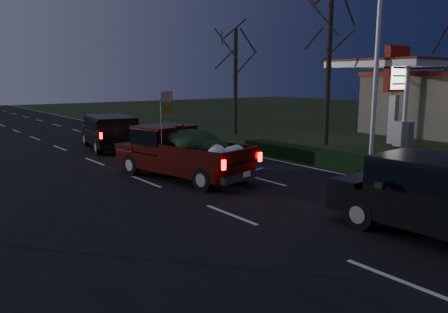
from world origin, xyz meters
TOP-DOWN VIEW (x-y plane):
  - ground at (0.00, 0.00)m, footprint 120.00×120.00m
  - road_asphalt at (0.00, 0.00)m, footprint 14.00×120.00m
  - hedge_row at (7.80, 3.00)m, footprint 1.00×10.00m
  - light_pole at (9.50, 2.00)m, footprint 0.50×0.90m
  - gas_price_pylon at (16.00, 4.99)m, footprint 2.00×0.41m
  - gas_station_building at (24.00, 6.00)m, footprint 10.00×7.00m
  - gas_canopy at (18.00, 6.00)m, footprint 7.10×6.10m
  - bare_tree_mid at (12.50, 7.00)m, footprint 3.60×3.60m
  - bare_tree_far at (11.50, 14.00)m, footprint 3.60×3.60m
  - pickup_truck at (1.43, 4.78)m, footprint 3.17×5.90m
  - lead_suv at (2.07, 13.00)m, footprint 3.01×5.39m

SIDE VIEW (x-z plane):
  - ground at x=0.00m, z-range 0.00..0.00m
  - road_asphalt at x=0.00m, z-range 0.00..0.02m
  - hedge_row at x=7.80m, z-range 0.00..0.60m
  - pickup_truck at x=1.43m, z-range -0.37..2.57m
  - lead_suv at x=2.07m, z-range 0.37..1.84m
  - gas_station_building at x=24.00m, z-range 0.00..4.00m
  - gas_price_pylon at x=16.00m, z-range 0.98..6.56m
  - gas_canopy at x=18.00m, z-range 1.91..6.79m
  - bare_tree_far at x=11.50m, z-range 1.73..8.73m
  - light_pole at x=9.50m, z-range 0.90..10.06m
  - bare_tree_mid at x=12.50m, z-range 2.10..10.60m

